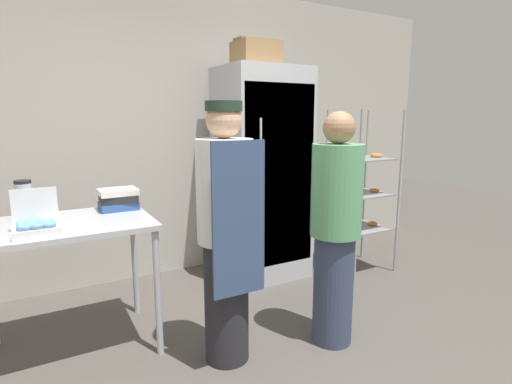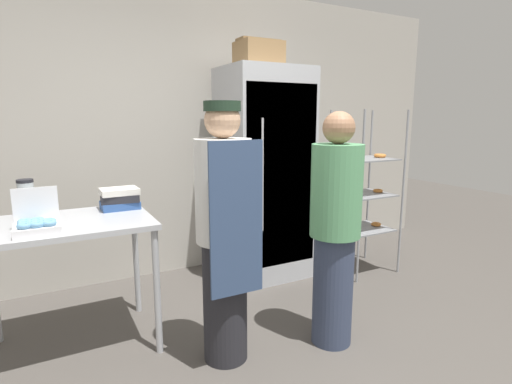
{
  "view_description": "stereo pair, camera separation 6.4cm",
  "coord_description": "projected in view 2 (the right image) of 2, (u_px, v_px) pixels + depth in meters",
  "views": [
    {
      "loc": [
        -1.28,
        -1.65,
        1.55
      ],
      "look_at": [
        0.08,
        0.77,
        1.03
      ],
      "focal_mm": 28.0,
      "sensor_mm": 36.0,
      "label": 1
    },
    {
      "loc": [
        -1.23,
        -1.68,
        1.55
      ],
      "look_at": [
        0.08,
        0.77,
        1.03
      ],
      "focal_mm": 28.0,
      "sensor_mm": 36.0,
      "label": 2
    }
  ],
  "objects": [
    {
      "name": "back_wall",
      "position": [
        181.0,
        133.0,
        3.97
      ],
      "size": [
        6.4,
        0.12,
        2.79
      ],
      "primitive_type": "cube",
      "color": "#ADA89E",
      "rests_on": "ground_plane"
    },
    {
      "name": "refrigerator",
      "position": [
        264.0,
        175.0,
        3.85
      ],
      "size": [
        0.78,
        0.71,
        2.0
      ],
      "color": "#ADAFB5",
      "rests_on": "ground_plane"
    },
    {
      "name": "baking_rack",
      "position": [
        365.0,
        193.0,
        3.98
      ],
      "size": [
        0.57,
        0.49,
        1.62
      ],
      "color": "#93969B",
      "rests_on": "ground_plane"
    },
    {
      "name": "prep_counter",
      "position": [
        68.0,
        237.0,
        2.59
      ],
      "size": [
        1.04,
        0.74,
        0.89
      ],
      "color": "#ADAFB5",
      "rests_on": "ground_plane"
    },
    {
      "name": "donut_box",
      "position": [
        37.0,
        225.0,
        2.3
      ],
      "size": [
        0.25,
        0.21,
        0.25
      ],
      "color": "white",
      "rests_on": "prep_counter"
    },
    {
      "name": "blender_pitcher",
      "position": [
        27.0,
        201.0,
        2.63
      ],
      "size": [
        0.13,
        0.13,
        0.26
      ],
      "color": "black",
      "rests_on": "prep_counter"
    },
    {
      "name": "binder_stack",
      "position": [
        120.0,
        198.0,
        2.91
      ],
      "size": [
        0.28,
        0.22,
        0.15
      ],
      "color": "#2D5193",
      "rests_on": "prep_counter"
    },
    {
      "name": "cardboard_storage_box",
      "position": [
        259.0,
        53.0,
        3.59
      ],
      "size": [
        0.39,
        0.32,
        0.23
      ],
      "color": "#937047",
      "rests_on": "refrigerator"
    },
    {
      "name": "person_baker",
      "position": [
        224.0,
        232.0,
        2.45
      ],
      "size": [
        0.35,
        0.37,
        1.64
      ],
      "color": "#232328",
      "rests_on": "ground_plane"
    },
    {
      "name": "person_customer",
      "position": [
        335.0,
        230.0,
        2.66
      ],
      "size": [
        0.34,
        0.34,
        1.59
      ],
      "color": "#333D56",
      "rests_on": "ground_plane"
    }
  ]
}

